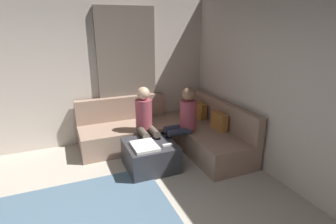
{
  "coord_description": "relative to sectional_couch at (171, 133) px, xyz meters",
  "views": [
    {
      "loc": [
        2.14,
        0.05,
        2.2
      ],
      "look_at": [
        -1.63,
        1.63,
        0.85
      ],
      "focal_mm": 28.8,
      "sensor_mm": 36.0,
      "label": 1
    }
  ],
  "objects": [
    {
      "name": "game_remote",
      "position": [
        0.76,
        -0.39,
        0.15
      ],
      "size": [
        0.05,
        0.15,
        0.02
      ],
      "primitive_type": "cube",
      "color": "white",
      "rests_on": "ottoman"
    },
    {
      "name": "curtain_panel",
      "position": [
        -0.76,
        -0.58,
        0.97
      ],
      "size": [
        0.06,
        1.1,
        2.5
      ],
      "primitive_type": "cube",
      "color": "#726659",
      "rests_on": "ground_plane"
    },
    {
      "name": "ottoman",
      "position": [
        0.58,
        -0.61,
        -0.07
      ],
      "size": [
        0.76,
        0.76,
        0.42
      ],
      "primitive_type": "cube",
      "color": "#333338",
      "rests_on": "ground_plane"
    },
    {
      "name": "person_on_couch_back",
      "position": [
        0.38,
        0.06,
        0.38
      ],
      "size": [
        0.3,
        0.6,
        1.2
      ],
      "rotation": [
        0.0,
        0.0,
        3.14
      ],
      "color": "#2D3347",
      "rests_on": "ground_plane"
    },
    {
      "name": "person_on_couch_side",
      "position": [
        0.15,
        -0.53,
        0.38
      ],
      "size": [
        0.6,
        0.3,
        1.2
      ],
      "rotation": [
        0.0,
        0.0,
        -1.57
      ],
      "color": "brown",
      "rests_on": "ground_plane"
    },
    {
      "name": "folded_blanket",
      "position": [
        0.68,
        -0.73,
        0.16
      ],
      "size": [
        0.44,
        0.36,
        0.04
      ],
      "primitive_type": "cube",
      "color": "white",
      "rests_on": "ottoman"
    },
    {
      "name": "sectional_couch",
      "position": [
        0.0,
        0.0,
        0.0
      ],
      "size": [
        2.1,
        2.55,
        0.87
      ],
      "color": "#9E7F6B",
      "rests_on": "ground_plane"
    },
    {
      "name": "coffee_mug",
      "position": [
        0.36,
        -0.43,
        0.19
      ],
      "size": [
        0.08,
        0.08,
        0.1
      ],
      "primitive_type": "cylinder",
      "color": "#334C72",
      "rests_on": "ottoman"
    },
    {
      "name": "wall_back",
      "position": [
        2.08,
        1.06,
        1.07
      ],
      "size": [
        6.0,
        0.12,
        2.7
      ],
      "primitive_type": "cube",
      "color": "beige",
      "rests_on": "ground_plane"
    },
    {
      "name": "wall_left",
      "position": [
        -0.86,
        -1.88,
        1.07
      ],
      "size": [
        0.12,
        6.0,
        2.7
      ],
      "primitive_type": "cube",
      "color": "beige",
      "rests_on": "ground_plane"
    }
  ]
}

